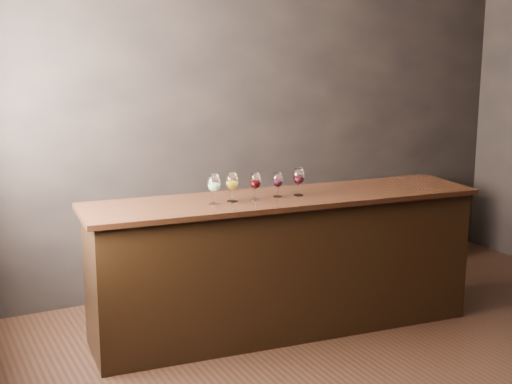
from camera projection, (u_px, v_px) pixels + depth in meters
name	position (u px, v px, depth m)	size (l,w,h in m)	color
ground	(423.00, 381.00, 4.43)	(5.00, 5.00, 0.00)	black
room_shell	(393.00, 88.00, 4.05)	(5.02, 4.52, 2.81)	black
bar_counter	(284.00, 266.00, 5.14)	(2.75, 0.60, 0.96)	black
bar_top	(284.00, 198.00, 5.03)	(2.85, 0.66, 0.04)	black
back_bar_shelf	(329.00, 232.00, 6.38)	(2.20, 0.40, 0.79)	black
glass_white	(214.00, 184.00, 4.75)	(0.09, 0.09, 0.20)	white
glass_amber	(232.00, 182.00, 4.83)	(0.08, 0.08, 0.20)	white
glass_red_a	(255.00, 182.00, 4.89)	(0.08, 0.08, 0.18)	white
glass_red_b	(278.00, 181.00, 4.98)	(0.07, 0.07, 0.17)	white
glass_red_c	(299.00, 177.00, 5.02)	(0.08, 0.08, 0.20)	white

